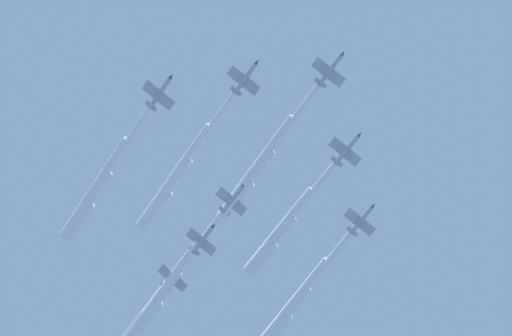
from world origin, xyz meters
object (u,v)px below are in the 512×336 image
(jet_port_mid, at_px, (296,301))
(jet_starboard_mid, at_px, (97,188))
(jet_starboard_outer, at_px, (148,314))
(jet_port_inner, at_px, (282,230))
(jet_port_outer, at_px, (166,288))
(jet_lead, at_px, (258,167))
(jet_starboard_inner, at_px, (176,176))

(jet_port_mid, bearing_deg, jet_starboard_mid, -21.16)
(jet_starboard_mid, relative_size, jet_starboard_outer, 1.09)
(jet_starboard_mid, bearing_deg, jet_port_inner, 139.32)
(jet_port_inner, relative_size, jet_starboard_outer, 1.01)
(jet_port_inner, relative_size, jet_port_outer, 0.89)
(jet_lead, relative_size, jet_starboard_inner, 0.98)
(jet_starboard_inner, height_order, jet_starboard_mid, jet_starboard_inner)
(jet_starboard_mid, relative_size, jet_port_outer, 0.96)
(jet_lead, height_order, jet_port_inner, jet_lead)
(jet_port_mid, bearing_deg, jet_starboard_outer, -59.81)
(jet_port_mid, bearing_deg, jet_port_outer, -47.52)
(jet_port_mid, bearing_deg, jet_starboard_inner, -5.95)
(jet_starboard_inner, xyz_separation_m, jet_port_outer, (-22.99, -20.14, -2.74))
(jet_lead, distance_m, jet_starboard_inner, 20.51)
(jet_lead, xyz_separation_m, jet_starboard_inner, (8.97, -18.39, 1.30))
(jet_port_inner, xyz_separation_m, jet_starboard_mid, (35.42, -30.45, -0.47))
(jet_starboard_inner, relative_size, jet_starboard_outer, 1.13)
(jet_port_outer, bearing_deg, jet_lead, 70.02)
(jet_port_mid, distance_m, jet_starboard_mid, 59.39)
(jet_starboard_outer, bearing_deg, jet_port_outer, 68.67)
(jet_starboard_inner, bearing_deg, jet_port_mid, 174.05)
(jet_starboard_mid, bearing_deg, jet_starboard_inner, 119.88)
(jet_starboard_outer, bearing_deg, jet_starboard_mid, 18.53)
(jet_lead, relative_size, jet_port_mid, 1.04)
(jet_port_inner, xyz_separation_m, jet_port_outer, (2.86, -33.93, 0.18))
(jet_starboard_inner, xyz_separation_m, jet_starboard_mid, (9.57, -16.66, -3.39))
(jet_lead, xyz_separation_m, jet_port_outer, (-14.01, -38.54, -1.44))
(jet_port_mid, bearing_deg, jet_port_inner, 24.32)
(jet_port_mid, bearing_deg, jet_lead, 20.30)
(jet_lead, relative_size, jet_port_outer, 0.97)
(jet_starboard_mid, bearing_deg, jet_port_mid, 158.84)
(jet_starboard_inner, relative_size, jet_starboard_mid, 1.03)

